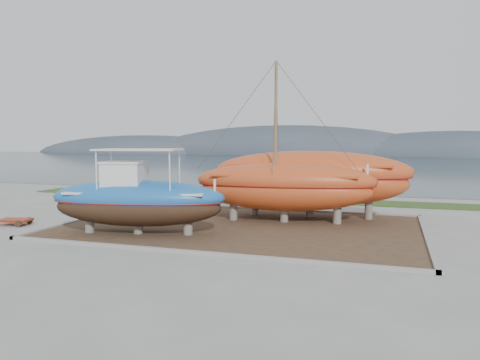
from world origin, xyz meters
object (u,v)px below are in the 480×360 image
(white_dinghy, at_px, (122,205))
(orange_bare_hull, at_px, (310,185))
(red_trailer, at_px, (15,222))
(blue_caique, at_px, (138,191))
(orange_sailboat, at_px, (285,142))

(white_dinghy, height_order, orange_bare_hull, orange_bare_hull)
(orange_bare_hull, distance_m, red_trailer, 16.50)
(orange_bare_hull, bearing_deg, white_dinghy, -168.35)
(blue_caique, height_order, orange_bare_hull, blue_caique)
(orange_bare_hull, height_order, red_trailer, orange_bare_hull)
(white_dinghy, relative_size, orange_sailboat, 0.42)
(blue_caique, relative_size, white_dinghy, 2.03)
(orange_sailboat, xyz_separation_m, red_trailer, (-13.62, -5.19, -4.28))
(orange_sailboat, relative_size, orange_bare_hull, 0.86)
(orange_bare_hull, relative_size, red_trailer, 4.84)
(blue_caique, height_order, orange_sailboat, orange_sailboat)
(orange_sailboat, relative_size, red_trailer, 4.18)
(white_dinghy, height_order, orange_sailboat, orange_sailboat)
(blue_caique, bearing_deg, white_dinghy, 118.15)
(orange_sailboat, xyz_separation_m, orange_bare_hull, (1.08, 2.11, -2.50))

